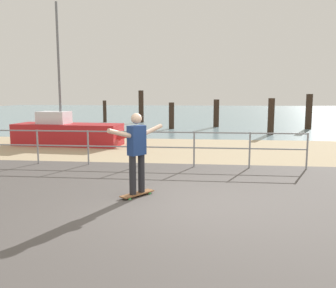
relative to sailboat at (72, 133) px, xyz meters
The scene contains 13 objects.
ground_plane 9.95m from the sailboat, 59.32° to the right, with size 24.00×10.00×0.04m, color #514C49.
beach_strip 5.13m from the sailboat, ahead, with size 24.00×6.00×0.04m, color tan.
sea_surface 27.92m from the sailboat, 79.53° to the left, with size 72.00×50.00×0.04m, color #75939E.
railing_fence 5.35m from the sailboat, 47.58° to the right, with size 9.51×0.05×1.05m.
sailboat is the anchor object (origin of this frame).
skateboard 8.22m from the sailboat, 59.82° to the right, with size 0.64×0.76×0.08m.
skateboarder 8.23m from the sailboat, 59.82° to the right, with size 0.93×1.22×1.65m.
groyne_post_0 12.15m from the sailboat, 99.73° to the left, with size 0.26×0.26×1.64m, color #332319.
groyne_post_1 12.17m from the sailboat, 86.79° to the left, with size 0.37×0.37×2.38m, color #332319.
groyne_post_2 8.18m from the sailboat, 65.32° to the left, with size 0.33×0.33×1.61m, color #332319.
groyne_post_3 10.87m from the sailboat, 55.55° to the left, with size 0.36×0.36×1.78m, color #332319.
groyne_post_4 10.18m from the sailboat, 29.24° to the left, with size 0.33×0.33×1.91m, color #332319.
groyne_post_5 14.14m from the sailboat, 34.72° to the left, with size 0.38×0.38×2.12m, color #332319.
Camera 1 is at (0.46, -6.61, 2.11)m, focal length 38.24 mm.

